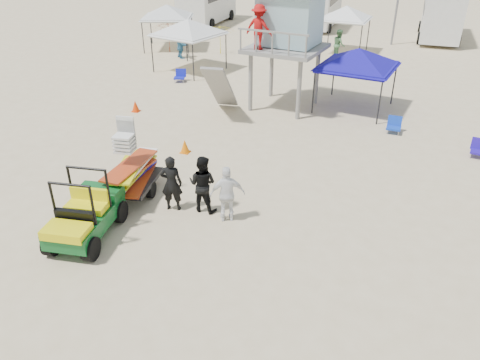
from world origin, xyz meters
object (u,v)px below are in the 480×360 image
(lifeguard_tower, at_px, (286,23))
(utility_cart, at_px, (83,210))
(man_left, at_px, (172,183))
(surf_trailer, at_px, (130,169))
(canopy_blue, at_px, (359,52))

(lifeguard_tower, bearing_deg, utility_cart, -100.64)
(man_left, relative_size, lifeguard_tower, 0.35)
(man_left, bearing_deg, surf_trailer, -26.19)
(surf_trailer, xyz_separation_m, canopy_blue, (5.28, 10.03, 1.63))
(man_left, height_order, canopy_blue, canopy_blue)
(utility_cart, height_order, man_left, utility_cart)
(surf_trailer, xyz_separation_m, man_left, (1.51, -0.30, -0.06))
(surf_trailer, relative_size, canopy_blue, 0.75)
(canopy_blue, bearing_deg, man_left, -110.00)
(utility_cart, bearing_deg, lifeguard_tower, 79.36)
(utility_cart, relative_size, surf_trailer, 1.01)
(utility_cart, relative_size, man_left, 1.50)
(utility_cart, distance_m, canopy_blue, 13.56)
(utility_cart, bearing_deg, surf_trailer, 89.86)
(surf_trailer, bearing_deg, lifeguard_tower, 76.81)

